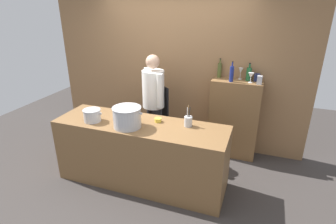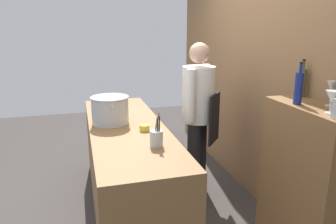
# 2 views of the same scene
# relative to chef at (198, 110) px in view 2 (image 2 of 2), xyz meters

# --- Properties ---
(ground_plane) EXTENTS (8.00, 8.00, 0.00)m
(ground_plane) POSITION_rel_chef_xyz_m (0.13, -0.78, -0.96)
(ground_plane) COLOR #383330
(brick_back_panel) EXTENTS (4.40, 0.10, 3.00)m
(brick_back_panel) POSITION_rel_chef_xyz_m (0.13, 0.62, 0.54)
(brick_back_panel) COLOR olive
(brick_back_panel) RESTS_ON ground_plane
(prep_counter) EXTENTS (2.32, 0.70, 0.90)m
(prep_counter) POSITION_rel_chef_xyz_m (0.13, -0.78, -0.51)
(prep_counter) COLOR brown
(prep_counter) RESTS_ON ground_plane
(bar_cabinet) EXTENTS (0.76, 0.32, 1.27)m
(bar_cabinet) POSITION_rel_chef_xyz_m (1.21, 0.41, -0.33)
(bar_cabinet) COLOR brown
(bar_cabinet) RESTS_ON ground_plane
(chef) EXTENTS (0.45, 0.43, 1.66)m
(chef) POSITION_rel_chef_xyz_m (0.00, 0.00, 0.00)
(chef) COLOR black
(chef) RESTS_ON ground_plane
(stockpot_large) EXTENTS (0.42, 0.37, 0.26)m
(stockpot_large) POSITION_rel_chef_xyz_m (0.02, -0.92, 0.07)
(stockpot_large) COLOR #B7BABF
(stockpot_large) RESTS_ON prep_counter
(stockpot_small) EXTENTS (0.30, 0.23, 0.16)m
(stockpot_small) POSITION_rel_chef_xyz_m (-0.50, -0.92, 0.02)
(stockpot_small) COLOR #B7BABF
(stockpot_small) RESTS_ON prep_counter
(utensil_crock) EXTENTS (0.10, 0.10, 0.28)m
(utensil_crock) POSITION_rel_chef_xyz_m (0.74, -0.64, 0.01)
(utensil_crock) COLOR #B7BABF
(utensil_crock) RESTS_ON prep_counter
(butter_jar) EXTENTS (0.09, 0.09, 0.05)m
(butter_jar) POSITION_rel_chef_xyz_m (0.33, -0.65, -0.04)
(butter_jar) COLOR yellow
(butter_jar) RESTS_ON prep_counter
(wine_bottle_olive) EXTENTS (0.07, 0.07, 0.30)m
(wine_bottle_olive) POSITION_rel_chef_xyz_m (0.91, 0.51, 0.42)
(wine_bottle_olive) COLOR #475123
(wine_bottle_olive) RESTS_ON bar_cabinet
(wine_bottle_cobalt) EXTENTS (0.06, 0.06, 0.31)m
(wine_bottle_cobalt) POSITION_rel_chef_xyz_m (1.12, 0.32, 0.43)
(wine_bottle_cobalt) COLOR navy
(wine_bottle_cobalt) RESTS_ON bar_cabinet
(wine_glass_tall) EXTENTS (0.07, 0.07, 0.18)m
(wine_glass_tall) POSITION_rel_chef_xyz_m (1.24, 0.51, 0.44)
(wine_glass_tall) COLOR silver
(wine_glass_tall) RESTS_ON bar_cabinet
(wine_glass_short) EXTENTS (0.08, 0.08, 0.15)m
(wine_glass_short) POSITION_rel_chef_xyz_m (1.40, 0.36, 0.41)
(wine_glass_short) COLOR silver
(wine_glass_short) RESTS_ON bar_cabinet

